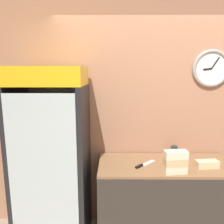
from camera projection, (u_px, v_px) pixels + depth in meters
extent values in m
cube|color=#AD7A5B|center=(162.00, 118.00, 2.61)|extent=(5.20, 0.06, 2.70)
torus|color=gray|center=(211.00, 69.00, 2.46)|extent=(0.43, 0.05, 0.43)
cylinder|color=white|center=(211.00, 69.00, 2.46)|extent=(0.35, 0.01, 0.35)
cube|color=black|center=(207.00, 69.00, 2.45)|extent=(0.09, 0.01, 0.03)
cube|color=black|center=(216.00, 63.00, 2.44)|extent=(0.09, 0.01, 0.13)
cube|color=#332D28|center=(165.00, 203.00, 2.43)|extent=(1.47, 0.61, 0.90)
cube|color=brown|center=(167.00, 165.00, 2.34)|extent=(1.47, 0.61, 0.02)
cube|color=black|center=(60.00, 156.00, 2.64)|extent=(0.74, 0.04, 1.76)
cube|color=black|center=(21.00, 167.00, 2.35)|extent=(0.05, 0.65, 1.76)
cube|color=black|center=(85.00, 167.00, 2.34)|extent=(0.05, 0.65, 1.76)
cube|color=white|center=(59.00, 157.00, 2.61)|extent=(0.64, 0.02, 1.66)
cube|color=silver|center=(43.00, 183.00, 2.02)|extent=(0.64, 0.01, 1.66)
cube|color=gold|center=(47.00, 76.00, 2.13)|extent=(0.74, 0.58, 0.18)
cube|color=silver|center=(55.00, 207.00, 2.41)|extent=(0.62, 0.53, 0.01)
cube|color=silver|center=(53.00, 181.00, 2.35)|extent=(0.62, 0.53, 0.01)
cube|color=silver|center=(52.00, 153.00, 2.29)|extent=(0.62, 0.53, 0.01)
cube|color=silver|center=(50.00, 124.00, 2.24)|extent=(0.62, 0.53, 0.01)
cylinder|color=#2D6B38|center=(37.00, 213.00, 2.18)|extent=(0.07, 0.07, 0.15)
cylinder|color=#2D6B38|center=(36.00, 203.00, 2.16)|extent=(0.03, 0.03, 0.07)
cylinder|color=gold|center=(69.00, 213.00, 2.17)|extent=(0.06, 0.06, 0.17)
cylinder|color=gold|center=(68.00, 202.00, 2.15)|extent=(0.03, 0.03, 0.07)
cylinder|color=#72337F|center=(49.00, 121.00, 2.00)|extent=(0.06, 0.06, 0.16)
cylinder|color=#72337F|center=(48.00, 108.00, 1.98)|extent=(0.02, 0.02, 0.07)
cylinder|color=#B2BCCC|center=(72.00, 152.00, 2.06)|extent=(0.08, 0.08, 0.18)
cylinder|color=#B2BCCC|center=(71.00, 139.00, 2.04)|extent=(0.03, 0.03, 0.08)
cylinder|color=#72337F|center=(22.00, 186.00, 2.12)|extent=(0.06, 0.06, 0.12)
cylinder|color=#72337F|center=(22.00, 178.00, 2.11)|extent=(0.02, 0.02, 0.05)
cylinder|color=orange|center=(53.00, 214.00, 2.18)|extent=(0.07, 0.07, 0.13)
cylinder|color=orange|center=(52.00, 205.00, 2.17)|extent=(0.03, 0.03, 0.06)
cylinder|color=gold|center=(41.00, 184.00, 2.12)|extent=(0.07, 0.07, 0.16)
cylinder|color=gold|center=(40.00, 173.00, 2.10)|extent=(0.03, 0.03, 0.07)
cube|color=beige|center=(175.00, 169.00, 2.12)|extent=(0.23, 0.12, 0.08)
cube|color=tan|center=(176.00, 162.00, 2.11)|extent=(0.23, 0.12, 0.08)
cube|color=beige|center=(176.00, 155.00, 2.09)|extent=(0.23, 0.12, 0.08)
cube|color=beige|center=(207.00, 164.00, 2.24)|extent=(0.24, 0.12, 0.07)
cube|color=silver|center=(148.00, 163.00, 2.35)|extent=(0.17, 0.17, 0.00)
cube|color=black|center=(139.00, 166.00, 2.25)|extent=(0.09, 0.09, 0.02)
cylinder|color=#336B38|center=(174.00, 151.00, 2.57)|extent=(0.08, 0.08, 0.10)
cylinder|color=#262628|center=(174.00, 147.00, 2.56)|extent=(0.07, 0.07, 0.01)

